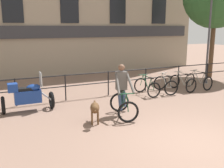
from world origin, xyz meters
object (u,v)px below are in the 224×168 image
parked_motorcycle (27,96)px  parked_bicycle_mid_right (183,83)px  cyclist_with_bike (123,93)px  parked_bicycle_near_lamp (147,87)px  parked_bicycle_far_end (199,81)px  street_lamp (209,31)px  parked_bicycle_mid_left (165,85)px  dog (95,109)px

parked_motorcycle → parked_bicycle_mid_right: size_ratio=1.51×
cyclist_with_bike → parked_bicycle_near_lamp: size_ratio=1.52×
parked_bicycle_near_lamp → parked_bicycle_far_end: 2.92m
parked_motorcycle → street_lamp: size_ratio=0.37×
parked_bicycle_near_lamp → parked_bicycle_far_end: bearing=179.1°
cyclist_with_bike → parked_bicycle_mid_right: cyclist_with_bike is taller
parked_motorcycle → parked_bicycle_near_lamp: bearing=-87.3°
parked_bicycle_near_lamp → parked_bicycle_mid_right: bearing=179.1°
cyclist_with_bike → parked_bicycle_mid_left: (3.16, 1.93, -0.41)m
dog → parked_bicycle_near_lamp: 3.99m
dog → parked_bicycle_mid_left: size_ratio=0.78×
cyclist_with_bike → parked_motorcycle: size_ratio=0.97×
parked_bicycle_mid_left → parked_bicycle_far_end: same height
dog → parked_motorcycle: (-1.68, 2.11, 0.09)m
parked_bicycle_near_lamp → parked_bicycle_far_end: (2.92, 0.00, 0.00)m
dog → parked_bicycle_mid_left: 4.82m
parked_bicycle_mid_left → parked_bicycle_mid_right: (0.97, -0.00, 0.00)m
street_lamp → parked_bicycle_far_end: bearing=-147.5°
parked_bicycle_mid_right → dog: bearing=18.3°
cyclist_with_bike → street_lamp: street_lamp is taller
dog → parked_bicycle_mid_right: 5.70m
dog → parked_bicycle_near_lamp: size_ratio=0.83×
cyclist_with_bike → parked_bicycle_far_end: size_ratio=1.43×
parked_bicycle_far_end → parked_bicycle_mid_right: bearing=-7.9°
dog → street_lamp: bearing=42.7°
parked_motorcycle → parked_bicycle_mid_left: size_ratio=1.47×
parked_motorcycle → parked_bicycle_far_end: 7.90m
cyclist_with_bike → parked_bicycle_far_end: cyclist_with_bike is taller
parked_motorcycle → dog: bearing=-140.3°
street_lamp → cyclist_with_bike: bearing=-157.0°
dog → parked_bicycle_mid_left: parked_bicycle_mid_left is taller
parked_bicycle_near_lamp → dog: bearing=33.3°
street_lamp → dog: bearing=-158.0°
dog → parked_bicycle_far_end: parked_bicycle_far_end is taller
street_lamp → parked_bicycle_mid_left: bearing=-166.6°
parked_bicycle_near_lamp → street_lamp: street_lamp is taller
parked_bicycle_near_lamp → parked_bicycle_far_end: size_ratio=0.94×
cyclist_with_bike → street_lamp: bearing=35.5°
parked_bicycle_near_lamp → parked_bicycle_far_end: same height
dog → parked_motorcycle: 2.70m
cyclist_with_bike → street_lamp: (6.28, 2.67, 1.92)m
parked_bicycle_mid_right → street_lamp: bearing=-165.7°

